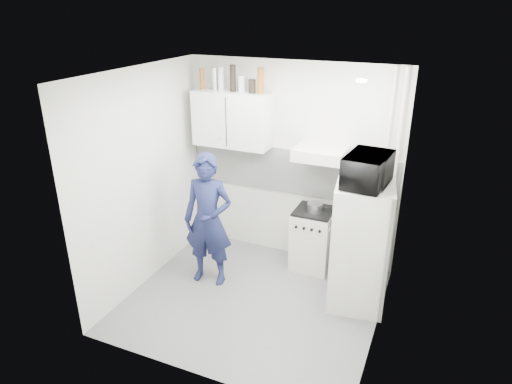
% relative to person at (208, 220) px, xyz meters
% --- Properties ---
extents(floor, '(2.80, 2.80, 0.00)m').
position_rel_person_xyz_m(floor, '(0.67, -0.21, -0.83)').
color(floor, slate).
rests_on(floor, ground).
extents(ceiling, '(2.80, 2.80, 0.00)m').
position_rel_person_xyz_m(ceiling, '(0.67, -0.21, 1.77)').
color(ceiling, white).
rests_on(ceiling, wall_back).
extents(wall_back, '(2.80, 0.00, 2.80)m').
position_rel_person_xyz_m(wall_back, '(0.67, 1.04, 0.47)').
color(wall_back, beige).
rests_on(wall_back, floor).
extents(wall_left, '(0.00, 2.60, 2.60)m').
position_rel_person_xyz_m(wall_left, '(-0.73, -0.21, 0.47)').
color(wall_left, beige).
rests_on(wall_left, floor).
extents(wall_right, '(0.00, 2.60, 2.60)m').
position_rel_person_xyz_m(wall_right, '(2.07, -0.21, 0.47)').
color(wall_right, beige).
rests_on(wall_right, floor).
extents(person, '(0.65, 0.47, 1.65)m').
position_rel_person_xyz_m(person, '(0.00, 0.00, 0.00)').
color(person, '#171C40').
rests_on(person, floor).
extents(stove, '(0.49, 0.49, 0.79)m').
position_rel_person_xyz_m(stove, '(1.08, 0.79, -0.43)').
color(stove, beige).
rests_on(stove, floor).
extents(fridge, '(0.69, 0.69, 1.47)m').
position_rel_person_xyz_m(fridge, '(1.77, 0.24, -0.09)').
color(fridge, silver).
rests_on(fridge, floor).
extents(stove_top, '(0.47, 0.47, 0.03)m').
position_rel_person_xyz_m(stove_top, '(1.08, 0.79, -0.02)').
color(stove_top, black).
rests_on(stove_top, stove).
extents(saucepan, '(0.19, 0.19, 0.11)m').
position_rel_person_xyz_m(saucepan, '(1.09, 0.77, 0.05)').
color(saucepan, silver).
rests_on(saucepan, stove_top).
extents(microwave, '(0.64, 0.46, 0.34)m').
position_rel_person_xyz_m(microwave, '(1.77, 0.24, 0.81)').
color(microwave, black).
rests_on(microwave, fridge).
extents(bottle_a, '(0.06, 0.06, 0.26)m').
position_rel_person_xyz_m(bottle_a, '(-0.50, 0.87, 1.50)').
color(bottle_a, brown).
rests_on(bottle_a, upper_cabinet).
extents(bottle_b, '(0.07, 0.07, 0.28)m').
position_rel_person_xyz_m(bottle_b, '(-0.32, 0.87, 1.51)').
color(bottle_b, silver).
rests_on(bottle_b, upper_cabinet).
extents(bottle_c, '(0.07, 0.07, 0.29)m').
position_rel_person_xyz_m(bottle_c, '(-0.23, 0.87, 1.52)').
color(bottle_c, '#B2B7BC').
rests_on(bottle_c, upper_cabinet).
extents(bottle_d, '(0.07, 0.07, 0.33)m').
position_rel_person_xyz_m(bottle_d, '(-0.06, 0.87, 1.54)').
color(bottle_d, black).
rests_on(bottle_d, upper_cabinet).
extents(canister_a, '(0.08, 0.08, 0.20)m').
position_rel_person_xyz_m(canister_a, '(0.05, 0.87, 1.48)').
color(canister_a, '#B2B7BC').
rests_on(canister_a, upper_cabinet).
extents(canister_b, '(0.09, 0.09, 0.17)m').
position_rel_person_xyz_m(canister_b, '(0.20, 0.87, 1.46)').
color(canister_b, black).
rests_on(canister_b, upper_cabinet).
extents(bottle_e, '(0.08, 0.08, 0.31)m').
position_rel_person_xyz_m(bottle_e, '(0.31, 0.87, 1.53)').
color(bottle_e, brown).
rests_on(bottle_e, upper_cabinet).
extents(upper_cabinet, '(1.00, 0.35, 0.70)m').
position_rel_person_xyz_m(upper_cabinet, '(-0.08, 0.87, 1.02)').
color(upper_cabinet, silver).
rests_on(upper_cabinet, wall_back).
extents(range_hood, '(0.60, 0.50, 0.14)m').
position_rel_person_xyz_m(range_hood, '(1.12, 0.79, 0.74)').
color(range_hood, beige).
rests_on(range_hood, wall_back).
extents(backsplash, '(2.74, 0.03, 0.60)m').
position_rel_person_xyz_m(backsplash, '(0.67, 1.03, 0.37)').
color(backsplash, white).
rests_on(backsplash, wall_back).
extents(pipe_a, '(0.05, 0.05, 2.60)m').
position_rel_person_xyz_m(pipe_a, '(1.97, 0.96, 0.47)').
color(pipe_a, beige).
rests_on(pipe_a, floor).
extents(pipe_b, '(0.04, 0.04, 2.60)m').
position_rel_person_xyz_m(pipe_b, '(1.85, 0.96, 0.47)').
color(pipe_b, beige).
rests_on(pipe_b, floor).
extents(ceiling_spot_fixture, '(0.10, 0.10, 0.02)m').
position_rel_person_xyz_m(ceiling_spot_fixture, '(1.67, -0.01, 1.74)').
color(ceiling_spot_fixture, white).
rests_on(ceiling_spot_fixture, ceiling).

